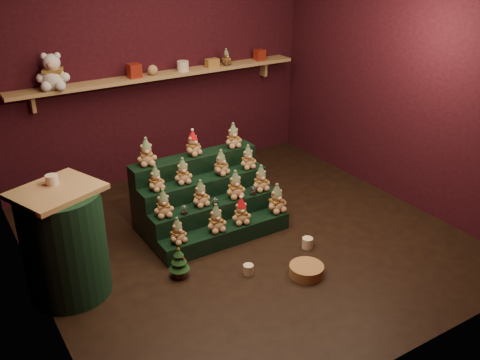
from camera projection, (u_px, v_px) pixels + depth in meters
ground at (247, 239)px, 5.45m from camera, size 4.00×4.00×0.00m
back_wall at (156, 64)px, 6.44m from camera, size 4.00×0.10×2.80m
front_wall at (428, 190)px, 3.28m from camera, size 4.00×0.10×2.80m
left_wall at (10, 151)px, 3.87m from camera, size 0.10×4.00×2.80m
right_wall at (405, 77)px, 5.84m from camera, size 0.10×4.00×2.80m
back_shelf at (163, 75)px, 6.34m from camera, size 3.60×0.26×0.24m
riser_tier_front at (226, 235)px, 5.35m from camera, size 1.40×0.22×0.18m
riser_tier_midfront at (215, 218)px, 5.48m from camera, size 1.40×0.22×0.36m
riser_tier_midback at (205, 201)px, 5.61m from camera, size 1.40×0.22×0.54m
riser_tier_back at (195, 186)px, 5.74m from camera, size 1.40×0.22×0.72m
teddy_0 at (177, 231)px, 4.99m from camera, size 0.22×0.21×0.25m
teddy_1 at (216, 218)px, 5.18m from camera, size 0.21×0.19×0.28m
teddy_2 at (241, 211)px, 5.33m from camera, size 0.23×0.22×0.28m
teddy_3 at (277, 198)px, 5.54m from camera, size 0.22×0.20×0.31m
teddy_4 at (163, 203)px, 5.09m from camera, size 0.23×0.21×0.27m
teddy_5 at (200, 193)px, 5.29m from camera, size 0.20×0.19×0.27m
teddy_6 at (235, 184)px, 5.45m from camera, size 0.23×0.21×0.29m
teddy_7 at (261, 178)px, 5.60m from camera, size 0.21×0.19×0.27m
teddy_8 at (156, 178)px, 5.20m from camera, size 0.22×0.20×0.25m
teddy_9 at (183, 171)px, 5.34m from camera, size 0.21×0.19×0.26m
teddy_10 at (221, 162)px, 5.54m from camera, size 0.24×0.23×0.26m
teddy_11 at (248, 157)px, 5.68m from camera, size 0.19×0.18×0.25m
teddy_12 at (146, 152)px, 5.30m from camera, size 0.24×0.22×0.28m
teddy_13 at (193, 143)px, 5.54m from camera, size 0.24×0.23×0.27m
teddy_14 at (233, 136)px, 5.75m from camera, size 0.20×0.18×0.26m
snow_globe_a at (184, 209)px, 5.16m from camera, size 0.07×0.07×0.10m
snow_globe_b at (215, 201)px, 5.33m from camera, size 0.06×0.06×0.08m
snow_globe_c at (253, 190)px, 5.54m from camera, size 0.07×0.07×0.09m
side_table at (64, 243)px, 4.45m from camera, size 0.80×0.74×0.99m
table_ornament at (52, 180)px, 4.30m from camera, size 0.10×0.10×0.08m
mini_christmas_tree at (179, 262)px, 4.79m from camera, size 0.19×0.19×0.32m
mug_left at (248, 269)px, 4.87m from camera, size 0.09×0.09×0.09m
mug_right at (307, 243)px, 5.28m from camera, size 0.11×0.11×0.11m
wicker_basket at (306, 270)px, 4.86m from camera, size 0.33×0.33×0.10m
white_bear at (52, 66)px, 5.60m from camera, size 0.44×0.42×0.49m
brown_bear at (226, 57)px, 6.68m from camera, size 0.16×0.15×0.20m
gift_tin_red_a at (134, 71)px, 6.11m from camera, size 0.14×0.14×0.16m
gift_tin_cream at (183, 66)px, 6.41m from camera, size 0.14×0.14×0.12m
gift_tin_red_b at (260, 55)px, 6.94m from camera, size 0.12×0.12×0.14m
shelf_plush_ball at (153, 70)px, 6.23m from camera, size 0.12×0.12×0.12m
scarf_gift_box at (212, 63)px, 6.61m from camera, size 0.16×0.10×0.10m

